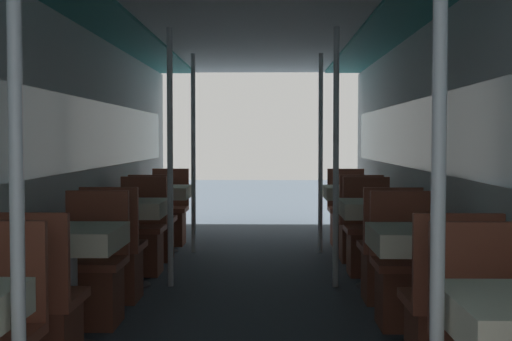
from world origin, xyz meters
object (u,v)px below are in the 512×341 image
Objects in this scene: chair_left_far_1 at (92,283)px; support_pole_right_2 at (336,158)px; chair_left_near_2 at (115,265)px; chair_right_far_2 at (368,244)px; chair_left_far_3 at (169,221)px; dining_table_right_3 at (353,197)px; chair_right_near_3 at (359,234)px; dining_table_right_1 at (425,248)px; dining_table_left_2 at (129,215)px; chair_right_near_1 at (448,330)px; support_pole_left_3 at (193,153)px; chair_left_near_1 at (38,328)px; chair_left_near_3 at (153,234)px; dining_table_left_1 at (68,247)px; chair_right_far_1 at (406,285)px; dining_table_left_3 at (161,197)px; support_pole_left_2 at (170,158)px; support_pole_right_3 at (321,153)px; dining_table_right_2 at (378,215)px; chair_right_near_2 at (389,266)px; support_pole_left_0 at (17,187)px; chair_right_far_3 at (347,221)px; support_pole_right_0 at (438,188)px; chair_left_far_2 at (141,244)px.

chair_left_far_1 is 2.30m from support_pole_right_2.
chair_right_far_2 is at bearing 27.99° from chair_left_near_2.
chair_left_far_3 is (0.00, 2.93, 0.00)m from chair_left_near_2.
dining_table_right_3 is 0.82× the size of chair_right_near_3.
dining_table_right_1 and dining_table_right_3 have the same top height.
dining_table_left_2 is 3.18m from chair_right_near_1.
dining_table_left_2 is 0.33× the size of support_pole_left_3.
chair_left_near_3 is (0.00, 3.63, 0.00)m from chair_left_near_1.
dining_table_left_1 is 0.82× the size of chair_right_far_1.
dining_table_left_3 is 3.73m from chair_right_far_1.
chair_right_near_3 is at bearing 35.74° from support_pole_left_2.
dining_table_left_3 is at bearing 120.06° from dining_table_right_1.
support_pole_right_3 is at bearing 52.50° from support_pole_left_2.
dining_table_right_2 is (2.10, 1.26, 0.33)m from chair_left_far_1.
chair_right_near_2 is 1.00× the size of chair_right_far_2.
chair_left_near_2 is at bearing 27.99° from chair_right_far_2.
chair_right_far_2 is at bearing 17.72° from support_pole_left_2.
support_pole_left_0 is 4.96m from chair_left_near_3.
support_pole_left_3 is (0.35, 2.37, 0.81)m from chair_left_near_2.
chair_right_near_2 is (2.10, -2.93, 0.00)m from chair_left_far_3.
support_pole_left_2 is 3.05m from chair_right_far_3.
chair_left_far_1 is 0.70m from chair_left_near_2.
support_pole_left_3 is 2.45× the size of chair_right_near_2.
chair_left_far_1 is 1.22× the size of dining_table_right_2.
chair_right_far_2 is at bearing -139.17° from chair_left_far_1.
chair_left_near_1 is 0.41× the size of support_pole_left_2.
support_pole_left_0 reaches higher than dining_table_left_2.
support_pole_left_0 is 2.99× the size of dining_table_left_2.
dining_table_right_3 is at bearing 72.21° from support_pole_left_0.
chair_left_near_2 is 3.62m from support_pole_right_0.
support_pole_left_3 reaches higher than dining_table_left_2.
chair_right_near_3 is at bearing 85.86° from support_pole_right_0.
chair_left_far_2 is (0.00, 0.56, -0.33)m from dining_table_left_2.
chair_left_near_1 is 1.00× the size of chair_right_far_1.
chair_left_far_1 is at bearing 165.12° from dining_table_right_1.
support_pole_right_2 is 1.00× the size of support_pole_right_3.
chair_right_near_2 is at bearing 0.00° from chair_left_near_2.
support_pole_right_0 is 6.06m from chair_right_far_3.
chair_right_far_1 is at bearing -35.74° from support_pole_left_2.
chair_left_far_1 is at bearing -119.62° from support_pole_right_3.
chair_left_near_3 is at bearing 94.14° from support_pole_left_0.
support_pole_right_2 is (1.75, 0.56, 0.81)m from chair_left_near_2.
support_pole_right_0 is 1.00× the size of support_pole_right_3.
chair_right_far_3 is (2.10, 4.19, -0.33)m from dining_table_left_1.
support_pole_left_2 is 2.99× the size of dining_table_right_2.
chair_right_near_3 reaches higher than dining_table_right_2.
dining_table_right_2 is at bearing -46.10° from support_pole_left_3.
chair_left_near_3 is 4.19m from chair_right_near_1.
chair_left_near_2 is (0.00, 1.81, 0.00)m from chair_left_near_1.
chair_left_near_3 is (0.00, 2.51, 0.00)m from chair_left_far_1.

